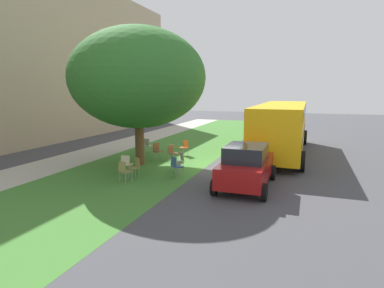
{
  "coord_description": "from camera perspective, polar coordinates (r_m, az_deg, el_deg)",
  "views": [
    {
      "loc": [
        -15.12,
        -4.34,
        3.7
      ],
      "look_at": [
        -0.66,
        0.84,
        1.14
      ],
      "focal_mm": 30.52,
      "sensor_mm": 36.0,
      "label": 1
    }
  ],
  "objects": [
    {
      "name": "sidewalk_strip",
      "position": [
        19.61,
        -18.25,
        -1.87
      ],
      "size": [
        48.0,
        2.8,
        0.01
      ],
      "primitive_type": "cube",
      "color": "#ADA89E",
      "rests_on": "ground"
    },
    {
      "name": "chair_6",
      "position": [
        16.96,
        -3.47,
        -1.36
      ],
      "size": [
        0.56,
        0.56,
        0.88
      ],
      "color": "brown",
      "rests_on": "ground"
    },
    {
      "name": "chair_7",
      "position": [
        14.89,
        -2.16,
        -2.87
      ],
      "size": [
        0.59,
        0.59,
        0.88
      ],
      "color": "#ADA393",
      "rests_on": "ground"
    },
    {
      "name": "chair_3",
      "position": [
        17.54,
        -6.07,
        -1.04
      ],
      "size": [
        0.56,
        0.56,
        0.88
      ],
      "color": "brown",
      "rests_on": "ground"
    },
    {
      "name": "chair_2",
      "position": [
        18.53,
        -1.34,
        -0.42
      ],
      "size": [
        0.55,
        0.55,
        0.88
      ],
      "color": "#C64C1E",
      "rests_on": "ground"
    },
    {
      "name": "street_tree",
      "position": [
        16.09,
        -9.43,
        11.31
      ],
      "size": [
        6.49,
        6.49,
        6.66
      ],
      "color": "brown",
      "rests_on": "ground"
    },
    {
      "name": "chair_1",
      "position": [
        14.61,
        -11.39,
        -3.3
      ],
      "size": [
        0.46,
        0.45,
        0.88
      ],
      "color": "beige",
      "rests_on": "ground"
    },
    {
      "name": "chair_4",
      "position": [
        18.4,
        -9.25,
        -0.61
      ],
      "size": [
        0.59,
        0.59,
        0.88
      ],
      "color": "#335184",
      "rests_on": "ground"
    },
    {
      "name": "chair_9",
      "position": [
        13.4,
        -11.77,
        -4.47
      ],
      "size": [
        0.53,
        0.53,
        0.88
      ],
      "color": "olive",
      "rests_on": "ground"
    },
    {
      "name": "grass_verge",
      "position": [
        17.29,
        -6.64,
        -2.94
      ],
      "size": [
        48.0,
        6.0,
        0.01
      ],
      "primitive_type": "cube",
      "color": "#3D752D",
      "rests_on": "ground"
    },
    {
      "name": "parked_car",
      "position": [
        12.61,
        9.46,
        -3.78
      ],
      "size": [
        3.7,
        1.92,
        1.65
      ],
      "color": "maroon",
      "rests_on": "ground"
    },
    {
      "name": "chair_0",
      "position": [
        13.99,
        -2.84,
        -3.69
      ],
      "size": [
        0.58,
        0.58,
        0.88
      ],
      "color": "#335184",
      "rests_on": "ground"
    },
    {
      "name": "chair_8",
      "position": [
        14.02,
        -9.93,
        -3.79
      ],
      "size": [
        0.58,
        0.57,
        0.88
      ],
      "color": "olive",
      "rests_on": "ground"
    },
    {
      "name": "school_bus",
      "position": [
        19.53,
        15.41,
        3.43
      ],
      "size": [
        10.4,
        2.8,
        2.88
      ],
      "color": "yellow",
      "rests_on": "ground"
    },
    {
      "name": "ground",
      "position": [
        16.16,
        3.61,
        -3.79
      ],
      "size": [
        80.0,
        80.0,
        0.0
      ],
      "primitive_type": "plane",
      "color": "#424247"
    },
    {
      "name": "chair_5",
      "position": [
        19.34,
        -7.83,
        -0.09
      ],
      "size": [
        0.46,
        0.46,
        0.88
      ],
      "color": "#ADA393",
      "rests_on": "ground"
    }
  ]
}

